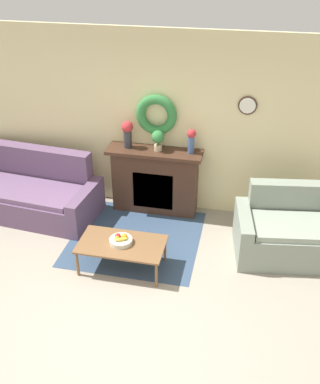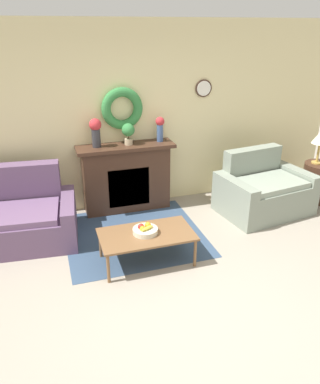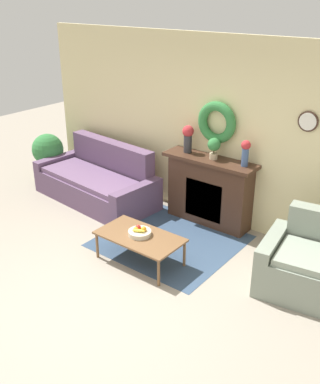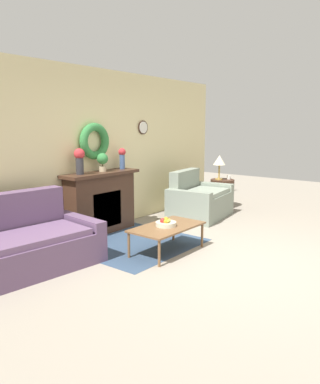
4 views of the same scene
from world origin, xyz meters
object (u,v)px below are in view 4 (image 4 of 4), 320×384
at_px(fruit_bowl, 166,223).
at_px(side_table_by_loveseat, 222,193).
at_px(vase_on_mantel_right, 122,157).
at_px(mug, 229,177).
at_px(table_lamp, 219,161).
at_px(loveseat_right, 199,201).
at_px(fireplace, 101,202).
at_px(potted_plant_on_mantel, 102,160).
at_px(couch_left, 10,248).
at_px(coffee_table, 167,228).
at_px(vase_on_mantel_left, 80,159).

distance_m(fruit_bowl, side_table_by_loveseat, 3.23).
relative_size(side_table_by_loveseat, vase_on_mantel_right, 1.69).
bearing_deg(mug, table_lamp, 141.84).
bearing_deg(loveseat_right, fruit_bowl, -168.09).
height_order(fireplace, fruit_bowl, fireplace).
bearing_deg(side_table_by_loveseat, loveseat_right, -175.17).
distance_m(fruit_bowl, vase_on_mantel_right, 1.79).
distance_m(side_table_by_loveseat, potted_plant_on_mantel, 3.14).
bearing_deg(couch_left, coffee_table, -25.03).
relative_size(fireplace, fruit_bowl, 4.82).
height_order(vase_on_mantel_right, potted_plant_on_mantel, vase_on_mantel_right).
xyz_separation_m(fireplace, potted_plant_on_mantel, (0.05, -0.01, 0.69)).
distance_m(couch_left, fruit_bowl, 2.05).
xyz_separation_m(fruit_bowl, potted_plant_on_mantel, (0.16, 1.44, 0.79)).
distance_m(loveseat_right, table_lamp, 1.23).
bearing_deg(vase_on_mantel_left, couch_left, -163.60).
distance_m(fireplace, potted_plant_on_mantel, 0.70).
relative_size(fireplace, couch_left, 0.64).
distance_m(loveseat_right, side_table_by_loveseat, 1.07).
height_order(loveseat_right, vase_on_mantel_left, vase_on_mantel_left).
relative_size(couch_left, potted_plant_on_mantel, 7.20).
relative_size(side_table_by_loveseat, potted_plant_on_mantel, 1.99).
bearing_deg(mug, vase_on_mantel_left, 168.70).
xyz_separation_m(fireplace, fruit_bowl, (-0.12, -1.46, -0.09)).
height_order(fireplace, vase_on_mantel_right, vase_on_mantel_right).
bearing_deg(vase_on_mantel_right, loveseat_right, -26.64).
height_order(coffee_table, fruit_bowl, fruit_bowl).
relative_size(loveseat_right, potted_plant_on_mantel, 4.58).
xyz_separation_m(couch_left, loveseat_right, (3.82, -0.27, 0.01)).
xyz_separation_m(loveseat_right, mug, (1.18, -0.00, 0.33)).
bearing_deg(vase_on_mantel_left, fruit_bowl, -78.66).
bearing_deg(vase_on_mantel_right, coffee_table, -113.17).
height_order(couch_left, potted_plant_on_mantel, potted_plant_on_mantel).
height_order(couch_left, table_lamp, table_lamp).
distance_m(fireplace, coffee_table, 1.48).
bearing_deg(mug, vase_on_mantel_right, 164.77).
bearing_deg(couch_left, vase_on_mantel_right, 15.46).
height_order(couch_left, mug, couch_left).
height_order(mug, vase_on_mantel_right, vase_on_mantel_right).
bearing_deg(couch_left, table_lamp, 3.74).
height_order(couch_left, side_table_by_loveseat, couch_left).
height_order(couch_left, vase_on_mantel_left, vase_on_mantel_left).
relative_size(fruit_bowl, vase_on_mantel_right, 0.81).
height_order(coffee_table, side_table_by_loveseat, side_table_by_loveseat).
distance_m(couch_left, vase_on_mantel_right, 2.62).
bearing_deg(loveseat_right, table_lamp, -0.37).
xyz_separation_m(fireplace, couch_left, (-1.88, -0.43, -0.21)).
relative_size(table_lamp, mug, 6.39).
bearing_deg(fireplace, loveseat_right, -19.87).
xyz_separation_m(coffee_table, side_table_by_loveseat, (3.10, 0.86, -0.04)).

